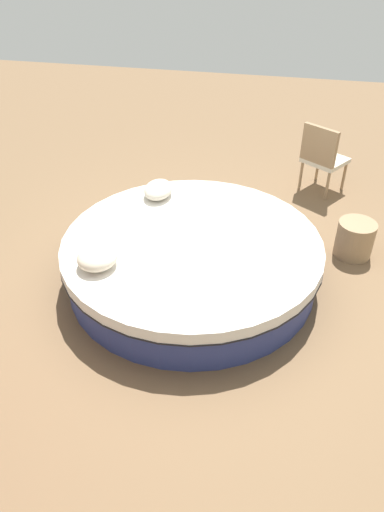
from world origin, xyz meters
The scene contains 6 objects.
ground_plane centered at (0.00, 0.00, 0.00)m, with size 16.00×16.00×0.00m, color brown.
round_bed centered at (0.00, 0.00, 0.26)m, with size 2.73×2.73×0.50m.
throw_pillow_0 centered at (0.84, 0.59, 0.59)m, with size 0.45×0.33×0.18m, color beige.
throw_pillow_1 centered at (-0.61, 0.79, 0.60)m, with size 0.41×0.38×0.19m, color beige.
patio_chair centered at (2.32, -1.33, 0.56)m, with size 0.71×0.71×0.98m.
side_table centered at (0.84, -1.74, 0.21)m, with size 0.43×0.43×0.43m, color #997A56.
Camera 1 is at (-4.01, -0.86, 3.30)m, focal length 33.58 mm.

